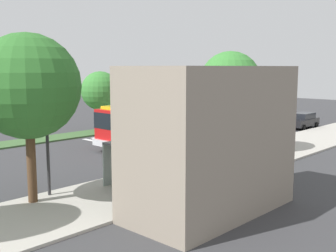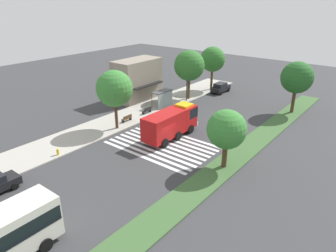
{
  "view_description": "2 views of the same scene",
  "coord_description": "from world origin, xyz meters",
  "views": [
    {
      "loc": [
        25.86,
        26.17,
        6.66
      ],
      "look_at": [
        0.09,
        1.81,
        1.68
      ],
      "focal_mm": 44.96,
      "sensor_mm": 36.0,
      "label": 1
    },
    {
      "loc": [
        -26.0,
        -21.2,
        16.33
      ],
      "look_at": [
        1.54,
        0.71,
        1.6
      ],
      "focal_mm": 33.41,
      "sensor_mm": 36.0,
      "label": 2
    }
  ],
  "objects": [
    {
      "name": "ground_plane",
      "position": [
        0.0,
        0.0,
        0.0
      ],
      "size": [
        120.0,
        120.0,
        0.0
      ],
      "primitive_type": "plane",
      "color": "#38383A"
    },
    {
      "name": "sidewalk",
      "position": [
        0.0,
        9.67,
        0.07
      ],
      "size": [
        60.0,
        5.82,
        0.14
      ],
      "primitive_type": "cube",
      "color": "#ADA89E",
      "rests_on": "ground_plane"
    },
    {
      "name": "median_strip",
      "position": [
        0.0,
        -8.26,
        0.07
      ],
      "size": [
        60.0,
        3.0,
        0.14
      ],
      "primitive_type": "cube",
      "color": "#3D6033",
      "rests_on": "ground_plane"
    },
    {
      "name": "crosswalk",
      "position": [
        -0.45,
        0.0,
        0.01
      ],
      "size": [
        7.65,
        12.16,
        0.01
      ],
      "color": "silver",
      "rests_on": "ground_plane"
    },
    {
      "name": "fire_truck",
      "position": [
        2.21,
        0.62,
        1.99
      ],
      "size": [
        8.36,
        2.83,
        3.63
      ],
      "rotation": [
        0.0,
        0.0,
        -0.0
      ],
      "color": "#B71414",
      "rests_on": "ground_plane"
    },
    {
      "name": "parked_car_west",
      "position": [
        -17.45,
        5.56,
        0.87
      ],
      "size": [
        4.62,
        2.08,
        1.69
      ],
      "rotation": [
        0.0,
        0.0,
        0.0
      ],
      "color": "black",
      "rests_on": "ground_plane"
    },
    {
      "name": "transit_bus",
      "position": [
        -21.89,
        -3.04,
        2.14
      ],
      "size": [
        10.49,
        2.94,
        3.62
      ],
      "rotation": [
        0.0,
        0.0,
        3.15
      ],
      "color": "silver",
      "rests_on": "ground_plane"
    },
    {
      "name": "bus_stop_shelter",
      "position": [
        10.21,
        8.47,
        1.89
      ],
      "size": [
        3.5,
        1.4,
        2.46
      ],
      "color": "#4C4C51",
      "rests_on": "sidewalk"
    },
    {
      "name": "bench_near_shelter",
      "position": [
        6.21,
        8.43,
        0.59
      ],
      "size": [
        1.6,
        0.5,
        0.9
      ],
      "color": "black",
      "rests_on": "sidewalk"
    },
    {
      "name": "bench_west_of_shelter",
      "position": [
        2.07,
        8.43,
        0.59
      ],
      "size": [
        1.6,
        0.5,
        0.9
      ],
      "color": "#4C3823",
      "rests_on": "sidewalk"
    },
    {
      "name": "street_lamp",
      "position": [
        14.84,
        7.36,
        4.08
      ],
      "size": [
        0.36,
        0.36,
        6.75
      ],
      "color": "#2D2D30",
      "rests_on": "sidewalk"
    },
    {
      "name": "storefront_building",
      "position": [
        10.82,
        14.63,
        3.35
      ],
      "size": [
        8.25,
        4.92,
        6.71
      ],
      "color": "gray",
      "rests_on": "ground_plane"
    },
    {
      "name": "sidewalk_tree_far_west",
      "position": [
        -0.44,
        7.76,
        5.5
      ],
      "size": [
        4.66,
        4.66,
        7.71
      ],
      "color": "#47301E",
      "rests_on": "sidewalk"
    },
    {
      "name": "sidewalk_tree_west",
      "position": [
        15.98,
        7.76,
        5.75
      ],
      "size": [
        5.01,
        5.01,
        8.14
      ],
      "color": "#513823",
      "rests_on": "sidewalk"
    },
    {
      "name": "median_tree_far_west",
      "position": [
        -0.53,
        -8.26,
        4.24
      ],
      "size": [
        3.95,
        3.95,
        6.11
      ],
      "color": "#47301E",
      "rests_on": "median_strip"
    },
    {
      "name": "fire_hydrant",
      "position": [
        -9.67,
        7.26,
        0.49
      ],
      "size": [
        0.28,
        0.28,
        0.7
      ],
      "primitive_type": "cylinder",
      "color": "gold",
      "rests_on": "sidewalk"
    }
  ]
}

